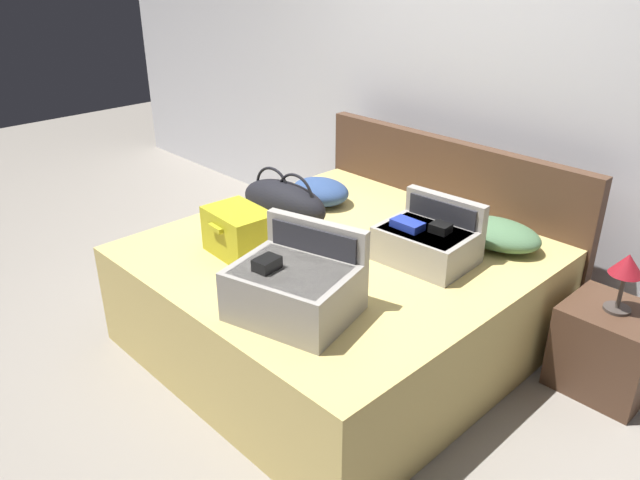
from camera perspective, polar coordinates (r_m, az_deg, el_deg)
The scene contains 12 objects.
ground_plane at distance 3.32m, azimuth -3.32°, elevation -11.92°, with size 12.00×12.00×0.00m, color gray.
back_wall at distance 3.97m, azimuth 15.03°, elevation 14.31°, with size 8.00×0.10×2.60m, color silver.
bed at distance 3.39m, azimuth 1.69°, elevation -5.21°, with size 1.84×1.84×0.57m, color tan.
headboard at distance 3.97m, azimuth 11.50°, elevation 2.30°, with size 1.88×0.08×0.97m, color #4C3323.
hard_case_large at distance 2.63m, azimuth -2.36°, elevation -4.30°, with size 0.59×0.53×0.37m.
hard_case_medium at distance 3.13m, azimuth 9.89°, elevation -0.05°, with size 0.47×0.39×0.31m.
hard_case_small at distance 3.18m, azimuth -7.46°, elevation 0.76°, with size 0.36×0.28×0.24m.
duffel_bag at distance 3.51m, azimuth -3.34°, elevation 3.50°, with size 0.60×0.31×0.32m.
pillow_near_headboard at distance 3.81m, azimuth -0.02°, elevation 4.50°, with size 0.38×0.31×0.15m, color navy.
pillow_center_head at distance 3.39m, azimuth 16.07°, elevation 0.54°, with size 0.47×0.31×0.14m, color #4C724C.
nightstand at distance 3.40m, azimuth 24.98°, elevation -9.08°, with size 0.44×0.40×0.45m, color #4C3323.
table_lamp at distance 3.18m, azimuth 26.44°, elevation -2.41°, with size 0.15×0.15×0.30m.
Camera 1 is at (2.02, -1.69, 2.02)m, focal length 34.66 mm.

